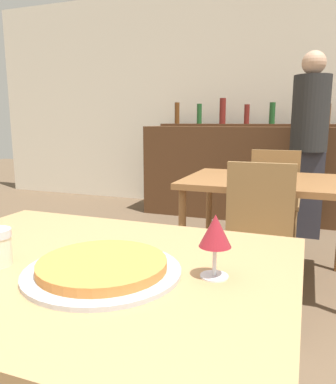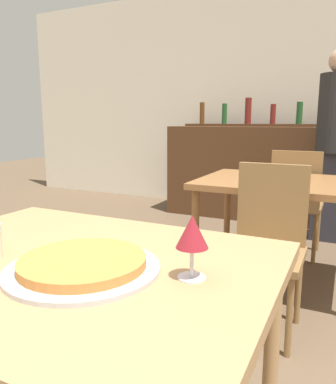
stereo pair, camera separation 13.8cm
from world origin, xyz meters
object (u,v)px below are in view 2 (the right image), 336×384
(chair_far_side_front, at_px, (267,237))
(pizza_tray, at_px, (83,265))
(chair_far_side_back, at_px, (296,197))
(person_standing, at_px, (335,140))
(wine_glass, at_px, (192,234))

(chair_far_side_front, relative_size, pizza_tray, 2.26)
(chair_far_side_back, bearing_deg, person_standing, -110.68)
(pizza_tray, bearing_deg, chair_far_side_front, 79.70)
(person_standing, relative_size, wine_glass, 11.05)
(person_standing, bearing_deg, wine_glass, -93.77)
(chair_far_side_front, relative_size, chair_far_side_back, 1.00)
(pizza_tray, bearing_deg, person_standing, 81.34)
(chair_far_side_back, distance_m, wine_glass, 2.37)
(chair_far_side_front, distance_m, pizza_tray, 1.30)
(pizza_tray, height_order, wine_glass, wine_glass)
(chair_far_side_front, height_order, person_standing, person_standing)
(wine_glass, bearing_deg, chair_far_side_back, 90.98)
(chair_far_side_back, height_order, wine_glass, wine_glass)
(chair_far_side_front, height_order, wine_glass, wine_glass)
(chair_far_side_front, bearing_deg, person_standing, 82.50)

